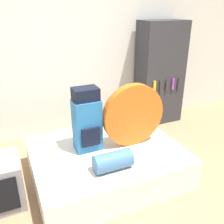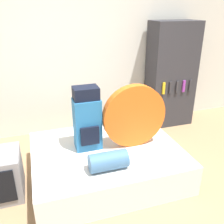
{
  "view_description": "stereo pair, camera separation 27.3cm",
  "coord_description": "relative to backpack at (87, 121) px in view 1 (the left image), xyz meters",
  "views": [
    {
      "loc": [
        -0.84,
        -1.57,
        1.9
      ],
      "look_at": [
        0.19,
        0.72,
        0.81
      ],
      "focal_mm": 40.0,
      "sensor_mm": 36.0,
      "label": 1
    },
    {
      "loc": [
        -0.58,
        -1.67,
        1.9
      ],
      "look_at": [
        0.19,
        0.72,
        0.81
      ],
      "focal_mm": 40.0,
      "sensor_mm": 36.0,
      "label": 2
    }
  ],
  "objects": [
    {
      "name": "ground_plane",
      "position": [
        0.07,
        -0.82,
        -0.71
      ],
      "size": [
        16.0,
        16.0,
        0.0
      ],
      "primitive_type": "plane",
      "color": "#997551"
    },
    {
      "name": "tent_bag",
      "position": [
        0.52,
        -0.11,
        0.02
      ],
      "size": [
        0.74,
        0.1,
        0.74
      ],
      "color": "#E05B19",
      "rests_on": "bed"
    },
    {
      "name": "bed",
      "position": [
        0.19,
        -0.1,
        -0.53
      ],
      "size": [
        1.68,
        1.33,
        0.36
      ],
      "color": "silver",
      "rests_on": "ground_plane"
    },
    {
      "name": "backpack",
      "position": [
        0.0,
        0.0,
        0.0
      ],
      "size": [
        0.29,
        0.24,
        0.73
      ],
      "color": "#23669E",
      "rests_on": "bed"
    },
    {
      "name": "sleeping_roll",
      "position": [
        0.1,
        -0.48,
        -0.26
      ],
      "size": [
        0.39,
        0.19,
        0.19
      ],
      "color": "#3D668E",
      "rests_on": "bed"
    },
    {
      "name": "wall_back",
      "position": [
        0.07,
        1.26,
        0.59
      ],
      "size": [
        8.0,
        0.05,
        2.6
      ],
      "color": "silver",
      "rests_on": "ground_plane"
    },
    {
      "name": "bookshelf",
      "position": [
        1.62,
        0.98,
        0.13
      ],
      "size": [
        0.74,
        0.43,
        1.68
      ],
      "color": "#2D2D33",
      "rests_on": "ground_plane"
    }
  ]
}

